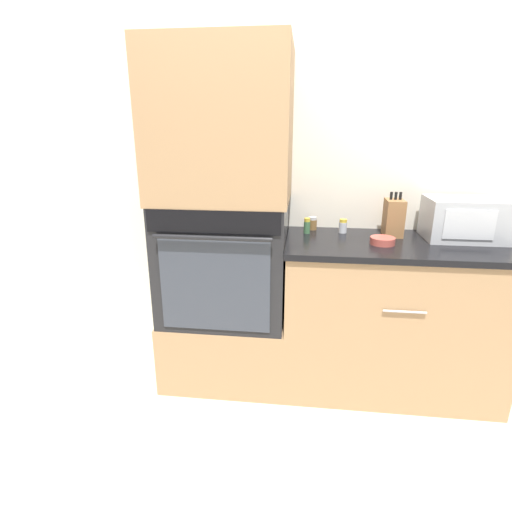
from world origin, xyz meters
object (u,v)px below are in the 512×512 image
object	(u,v)px
microwave	(464,219)
condiment_jar_near	(343,226)
condiment_jar_far	(313,223)
wall_oven	(225,259)
condiment_jar_mid	(307,226)
bowl	(382,241)
knife_block	(394,218)

from	to	relation	value
microwave	condiment_jar_near	size ratio (longest dim) A/B	5.05
condiment_jar_near	condiment_jar_far	bearing A→B (deg)	162.40
wall_oven	condiment_jar_far	size ratio (longest dim) A/B	9.00
condiment_jar_mid	condiment_jar_far	world-z (taller)	condiment_jar_mid
condiment_jar_near	condiment_jar_mid	size ratio (longest dim) A/B	0.89
condiment_jar_near	bowl	bearing A→B (deg)	-49.29
bowl	condiment_jar_near	world-z (taller)	condiment_jar_near
knife_block	condiment_jar_far	size ratio (longest dim) A/B	3.20
wall_oven	condiment_jar_mid	xyz separation A→B (m)	(0.49, 0.14, 0.19)
knife_block	bowl	distance (m)	0.24
condiment_jar_mid	condiment_jar_far	bearing A→B (deg)	70.16
condiment_jar_near	condiment_jar_mid	xyz separation A→B (m)	(-0.22, -0.04, 0.00)
wall_oven	condiment_jar_near	xyz separation A→B (m)	(0.71, 0.18, 0.18)
wall_oven	bowl	world-z (taller)	wall_oven
wall_oven	condiment_jar_near	world-z (taller)	wall_oven
bowl	knife_block	bearing A→B (deg)	65.71
microwave	bowl	world-z (taller)	microwave
condiment_jar_near	microwave	bearing A→B (deg)	-5.86
condiment_jar_mid	condiment_jar_far	size ratio (longest dim) A/B	1.16
microwave	bowl	distance (m)	0.51
microwave	knife_block	world-z (taller)	knife_block
microwave	condiment_jar_mid	world-z (taller)	microwave
knife_block	condiment_jar_far	bearing A→B (deg)	169.24
microwave	wall_oven	bearing A→B (deg)	-175.39
wall_oven	condiment_jar_mid	distance (m)	0.54
condiment_jar_near	condiment_jar_mid	bearing A→B (deg)	-169.70
microwave	condiment_jar_far	size ratio (longest dim) A/B	5.24
bowl	microwave	bearing A→B (deg)	18.76
wall_oven	condiment_jar_mid	bearing A→B (deg)	16.10
condiment_jar_near	condiment_jar_far	world-z (taller)	condiment_jar_near
knife_block	condiment_jar_near	size ratio (longest dim) A/B	3.09
knife_block	condiment_jar_far	xyz separation A→B (m)	(-0.47, 0.09, -0.07)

